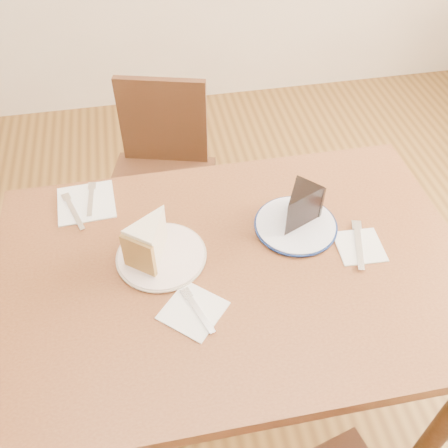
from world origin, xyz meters
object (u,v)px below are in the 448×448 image
plate_cream (161,256)px  chocolate_cake (297,210)px  chair_far (162,178)px  plate_navy (296,225)px  table (233,289)px  carrot_cake (153,238)px

plate_cream → chocolate_cake: bearing=6.7°
plate_cream → chair_far: bearing=86.4°
plate_navy → chocolate_cake: (-0.00, 0.00, 0.05)m
plate_cream → chocolate_cake: size_ratio=1.91×
table → plate_navy: bearing=28.1°
chocolate_cake → plate_cream: bearing=53.4°
plate_navy → chair_far: bearing=117.6°
table → plate_navy: plate_navy is taller
plate_cream → carrot_cake: 0.06m
table → plate_navy: 0.24m
plate_cream → chocolate_cake: chocolate_cake is taller
table → carrot_cake: 0.26m
plate_cream → table: bearing=-19.3°
carrot_cake → plate_cream: bearing=-5.4°
plate_navy → chocolate_cake: size_ratio=1.86×
chocolate_cake → carrot_cake: bearing=51.1°
carrot_cake → chocolate_cake: size_ratio=1.05×
table → carrot_cake: size_ratio=9.88×
chair_far → chocolate_cake: bearing=133.2°
table → chair_far: chair_far is taller
table → carrot_cake: (-0.19, 0.08, 0.16)m
plate_navy → carrot_cake: (-0.38, -0.03, 0.06)m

